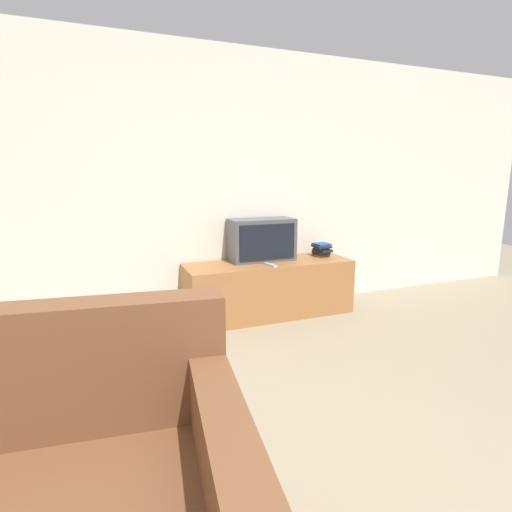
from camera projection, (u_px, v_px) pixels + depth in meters
name	position (u px, v px, depth m)	size (l,w,h in m)	color
wall_back	(177.00, 185.00, 3.80)	(9.00, 0.06, 2.60)	silver
tv_stand	(269.00, 289.00, 4.01)	(1.67, 0.53, 0.54)	#9E6638
television	(262.00, 240.00, 4.01)	(0.65, 0.31, 0.42)	#4C4C51
book_stack	(321.00, 250.00, 4.23)	(0.17, 0.21, 0.14)	#995623
remote_on_stand	(270.00, 265.00, 3.77)	(0.08, 0.16, 0.02)	#B7B7B7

